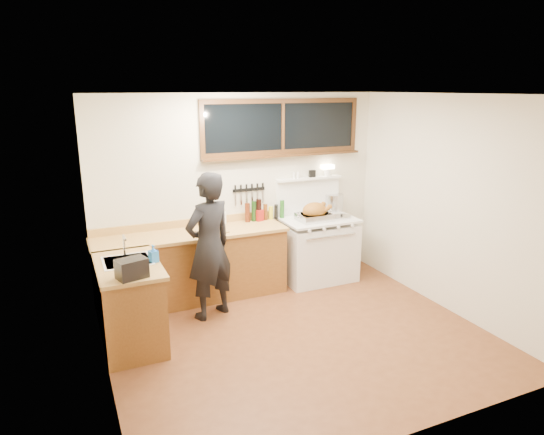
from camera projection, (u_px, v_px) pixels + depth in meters
name	position (u px, v px, depth m)	size (l,w,h in m)	color
ground_plane	(299.00, 337.00, 5.36)	(4.00, 3.50, 0.02)	brown
room_shell	(301.00, 190.00, 4.93)	(4.10, 3.60, 2.65)	beige
counter_back	(192.00, 266.00, 6.20)	(2.44, 0.64, 1.00)	brown
counter_left	(130.00, 304.00, 5.12)	(0.64, 1.09, 0.90)	brown
sink_unit	(128.00, 266.00, 5.09)	(0.50, 0.45, 0.37)	white
vintage_stove	(317.00, 247.00, 6.87)	(1.02, 0.74, 1.59)	white
back_window	(283.00, 133.00, 6.57)	(2.32, 0.13, 0.77)	black
left_doorway	(107.00, 295.00, 3.80)	(0.02, 1.04, 2.17)	black
knife_strip	(249.00, 190.00, 6.58)	(0.46, 0.03, 0.28)	black
man	(209.00, 246.00, 5.63)	(0.75, 0.63, 1.75)	black
soap_bottle	(153.00, 254.00, 5.03)	(0.11, 0.11, 0.19)	blue
toaster	(132.00, 268.00, 4.61)	(0.32, 0.26, 0.19)	black
cutting_board	(212.00, 228.00, 6.08)	(0.39, 0.31, 0.13)	tan
roast_turkey	(315.00, 213.00, 6.61)	(0.49, 0.35, 0.25)	silver
stockpot	(334.00, 203.00, 7.11)	(0.32, 0.32, 0.25)	silver
saucepan	(309.00, 209.00, 7.01)	(0.16, 0.28, 0.11)	silver
pot_lid	(341.00, 216.00, 6.80)	(0.33, 0.33, 0.04)	silver
coffee_tin	(259.00, 215.00, 6.60)	(0.12, 0.11, 0.15)	#9F1811
pitcher	(223.00, 218.00, 6.47)	(0.11, 0.11, 0.16)	white
bottle_cluster	(262.00, 211.00, 6.63)	(0.58, 0.07, 0.30)	black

